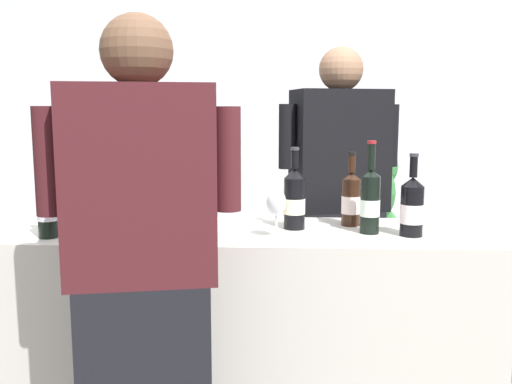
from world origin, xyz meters
TOP-DOWN VIEW (x-y plane):
  - wall_back at (0.00, 2.60)m, footprint 8.00×0.10m
  - counter at (0.00, 0.00)m, footprint 1.84×0.55m
  - wine_bottle_0 at (0.18, 0.04)m, footprint 0.08×0.08m
  - wine_bottle_1 at (0.61, -0.07)m, footprint 0.09×0.09m
  - wine_bottle_2 at (0.46, -0.03)m, footprint 0.07×0.07m
  - wine_bottle_3 at (-0.72, -0.15)m, footprint 0.07×0.07m
  - wine_bottle_4 at (0.41, 0.11)m, footprint 0.08×0.08m
  - wine_bottle_5 at (-0.56, 0.00)m, footprint 0.08×0.08m
  - wine_glass at (0.11, -0.13)m, footprint 0.07×0.07m
  - ice_bucket at (-0.35, 0.11)m, footprint 0.20×0.20m
  - person_server at (0.41, 0.56)m, footprint 0.58×0.35m
  - person_guest at (-0.28, -0.53)m, footprint 0.57×0.32m
  - potted_shrub at (0.59, 1.14)m, footprint 0.54×0.62m

SIDE VIEW (x-z plane):
  - counter at x=0.00m, z-range 0.00..0.94m
  - potted_shrub at x=0.59m, z-range 0.15..1.39m
  - person_guest at x=-0.28m, z-range -0.02..1.65m
  - person_server at x=0.41m, z-range -0.02..1.68m
  - wine_bottle_1 at x=0.61m, z-range 0.90..1.20m
  - wine_bottle_4 at x=0.41m, z-range 0.90..1.20m
  - ice_bucket at x=-0.35m, z-range 0.94..1.16m
  - wine_bottle_5 at x=-0.56m, z-range 0.89..1.23m
  - wine_bottle_0 at x=0.18m, z-range 0.90..1.22m
  - wine_bottle_3 at x=-0.72m, z-range 0.91..1.23m
  - wine_glass at x=0.11m, z-range 0.98..1.16m
  - wine_bottle_2 at x=0.46m, z-range 0.89..1.24m
  - wall_back at x=0.00m, z-range 0.00..2.80m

